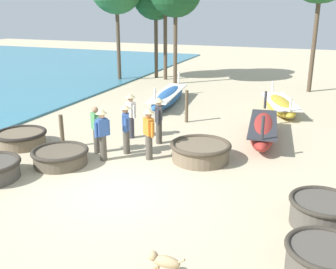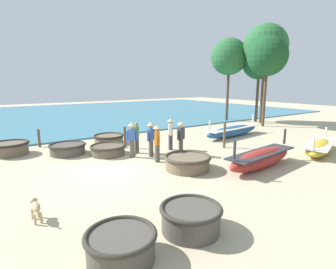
# 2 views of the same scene
# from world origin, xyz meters

# --- Properties ---
(ground_plane) EXTENTS (80.00, 80.00, 0.00)m
(ground_plane) POSITION_xyz_m (0.00, 0.00, 0.00)
(ground_plane) COLOR #BCAD8C
(coracle_tilted) EXTENTS (1.75, 1.75, 0.50)m
(coracle_tilted) POSITION_xyz_m (-2.51, 1.08, 0.27)
(coracle_tilted) COLOR brown
(coracle_tilted) RESTS_ON ground
(coracle_nearest) EXTENTS (1.77, 1.77, 0.52)m
(coracle_nearest) POSITION_xyz_m (-4.82, 2.03, 0.29)
(coracle_nearest) COLOR brown
(coracle_nearest) RESTS_ON ground
(coracle_beside_post) EXTENTS (1.93, 1.93, 0.59)m
(coracle_beside_post) POSITION_xyz_m (1.42, 2.94, 0.32)
(coracle_beside_post) COLOR brown
(coracle_beside_post) RESTS_ON ground
(coracle_front_left) EXTENTS (1.46, 1.46, 0.60)m
(coracle_front_left) POSITION_xyz_m (5.10, -1.61, 0.33)
(coracle_front_left) COLOR #4C473F
(coracle_front_left) RESTS_ON ground
(coracle_upturned) EXTENTS (1.51, 1.51, 0.63)m
(coracle_upturned) POSITION_xyz_m (5.05, 0.20, 0.34)
(coracle_upturned) COLOR #4C473F
(coracle_upturned) RESTS_ON ground
(long_boat_red_hull) EXTENTS (1.54, 5.23, 1.27)m
(long_boat_red_hull) POSITION_xyz_m (-2.24, 9.63, 0.37)
(long_boat_red_hull) COLOR #285693
(long_boat_red_hull) RESTS_ON ground
(long_boat_ochre_hull) EXTENTS (1.39, 4.25, 1.42)m
(long_boat_ochre_hull) POSITION_xyz_m (2.96, 5.64, 0.41)
(long_boat_ochre_hull) COLOR maroon
(long_boat_ochre_hull) RESTS_ON ground
(long_boat_green_hull) EXTENTS (2.27, 4.15, 1.08)m
(long_boat_green_hull) POSITION_xyz_m (3.11, 10.09, 0.32)
(long_boat_green_hull) COLOR gold
(long_boat_green_hull) RESTS_ON ground
(fisherman_by_coracle) EXTENTS (0.36, 0.49, 1.67)m
(fisherman_by_coracle) POSITION_xyz_m (-1.04, 2.67, 0.96)
(fisherman_by_coracle) COLOR #4C473D
(fisherman_by_coracle) RESTS_ON ground
(fisherman_standing_right) EXTENTS (0.44, 0.38, 1.67)m
(fisherman_standing_right) POSITION_xyz_m (-0.14, 2.46, 0.96)
(fisherman_standing_right) COLOR #4C473D
(fisherman_standing_right) RESTS_ON ground
(fisherman_hauling) EXTENTS (0.47, 0.36, 1.67)m
(fisherman_hauling) POSITION_xyz_m (-1.62, 4.20, 0.96)
(fisherman_hauling) COLOR #383842
(fisherman_hauling) RESTS_ON ground
(fisherman_with_hat) EXTENTS (0.37, 0.46, 1.67)m
(fisherman_with_hat) POSITION_xyz_m (-1.46, 1.87, 0.96)
(fisherman_with_hat) COLOR #4C473D
(fisherman_with_hat) RESTS_ON ground
(fisherman_crouching) EXTENTS (0.44, 0.38, 1.57)m
(fisherman_crouching) POSITION_xyz_m (-2.00, 2.40, 0.84)
(fisherman_crouching) COLOR #4C473D
(fisherman_crouching) RESTS_ON ground
(fisherman_standing_left) EXTENTS (0.36, 0.52, 1.67)m
(fisherman_standing_left) POSITION_xyz_m (-0.42, 3.98, 0.96)
(fisherman_standing_left) COLOR #4C473D
(fisherman_standing_left) RESTS_ON ground
(dog) EXTENTS (0.69, 0.22, 0.55)m
(dog) POSITION_xyz_m (2.45, -2.79, 0.37)
(dog) COLOR tan
(dog) RESTS_ON ground
(mooring_post_shoreline) EXTENTS (0.14, 0.14, 1.17)m
(mooring_post_shoreline) POSITION_xyz_m (-3.35, 2.38, 0.59)
(mooring_post_shoreline) COLOR brown
(mooring_post_shoreline) RESTS_ON ground
(mooring_post_mid_beach) EXTENTS (0.14, 0.14, 1.36)m
(mooring_post_mid_beach) POSITION_xyz_m (-0.37, 6.90, 0.68)
(mooring_post_mid_beach) COLOR brown
(mooring_post_mid_beach) RESTS_ON ground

